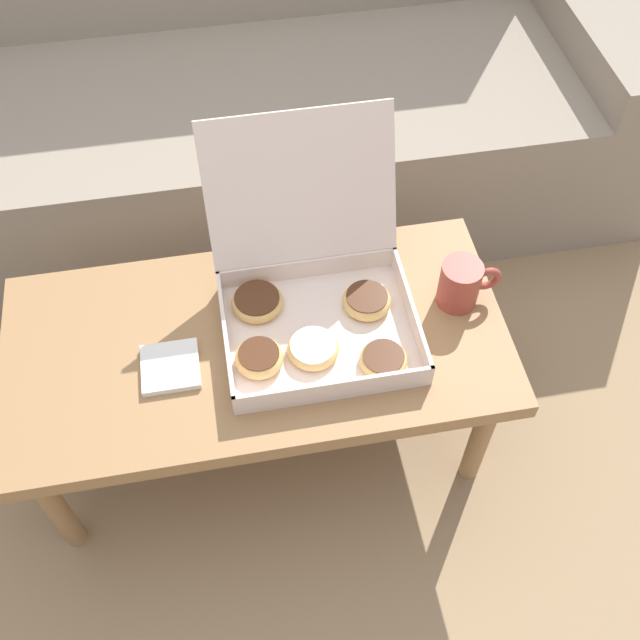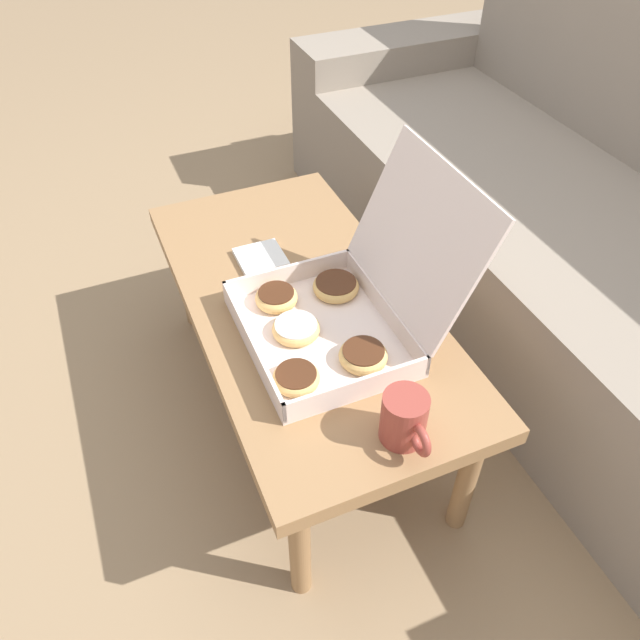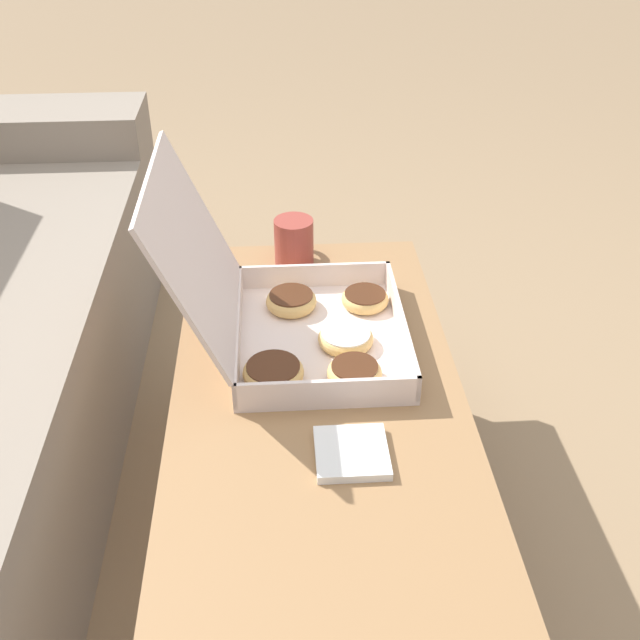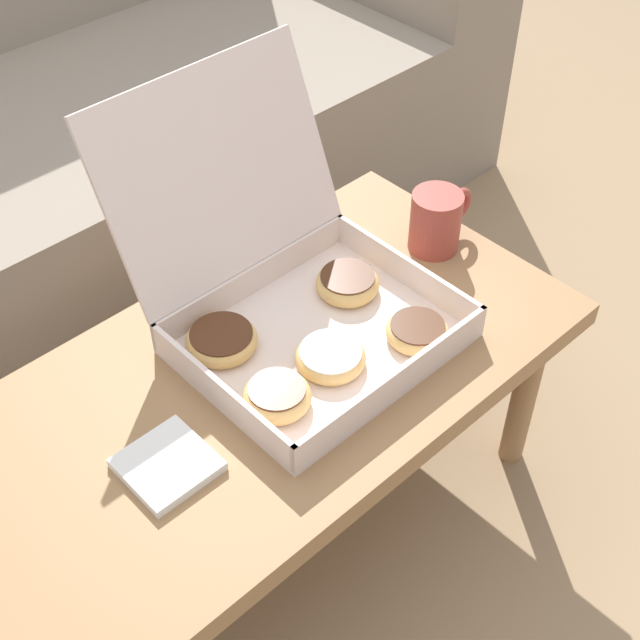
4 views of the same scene
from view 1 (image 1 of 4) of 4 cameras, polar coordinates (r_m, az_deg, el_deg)
name	(u,v)px [view 1 (image 1 of 4)]	position (r m, az deg, el deg)	size (l,w,h in m)	color
ground_plane	(263,403)	(1.89, -4.39, -6.32)	(12.00, 12.00, 0.00)	#937756
couch	(217,94)	(2.22, -7.86, 16.66)	(2.38, 0.85, 0.96)	gray
coffee_table	(257,350)	(1.56, -4.80, -2.33)	(1.02, 0.51, 0.39)	#997047
pastry_box	(313,300)	(1.50, -0.56, 1.53)	(0.39, 0.44, 0.35)	silver
coffee_mug	(461,284)	(1.56, 10.72, 2.74)	(0.13, 0.09, 0.11)	#993D33
napkin_stack	(170,367)	(1.50, -11.33, -3.52)	(0.11, 0.11, 0.01)	white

